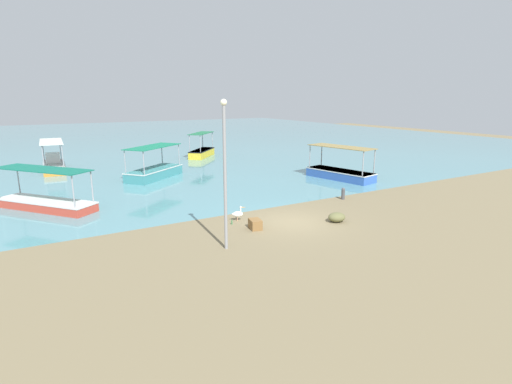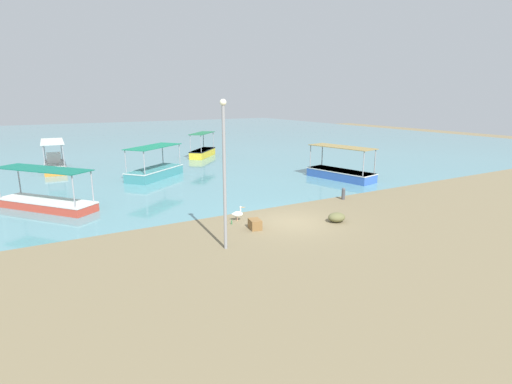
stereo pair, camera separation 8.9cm
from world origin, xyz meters
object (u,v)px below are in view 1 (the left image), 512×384
fishing_boat_near_left (340,172)px  fishing_boat_outer (46,201)px  pelican (238,214)px  lamp_post (225,168)px  glass_bottle (232,222)px  mooring_bollard (343,193)px  fishing_boat_center (54,164)px  cargo_crate (255,224)px  fishing_boat_far_left (154,171)px  net_pile (337,217)px  fishing_boat_far_right (202,152)px

fishing_boat_near_left → fishing_boat_outer: size_ratio=0.98×
pelican → lamp_post: lamp_post is taller
pelican → glass_bottle: size_ratio=2.96×
pelican → mooring_bollard: pelican is taller
fishing_boat_center → mooring_bollard: fishing_boat_center is taller
fishing_boat_center → lamp_post: size_ratio=1.01×
fishing_boat_center → glass_bottle: (6.70, -22.43, -0.46)m
fishing_boat_center → mooring_bollard: bearing=-54.4°
pelican → mooring_bollard: bearing=4.1°
fishing_boat_center → mooring_bollard: size_ratio=8.34×
cargo_crate → pelican: bearing=93.4°
lamp_post → glass_bottle: (1.78, 2.93, -3.47)m
fishing_boat_far_left → lamp_post: 17.44m
fishing_boat_near_left → fishing_boat_outer: bearing=174.4°
fishing_boat_outer → mooring_bollard: bearing=-23.1°
fishing_boat_far_left → glass_bottle: bearing=-90.5°
fishing_boat_near_left → glass_bottle: bearing=-154.8°
lamp_post → net_pile: lamp_post is taller
fishing_boat_far_left → glass_bottle: fishing_boat_far_left is taller
fishing_boat_outer → mooring_bollard: 18.26m
pelican → mooring_bollard: 8.07m
glass_bottle → lamp_post: bearing=-121.2°
pelican → net_pile: bearing=-32.7°
fishing_boat_far_left → net_pile: bearing=-73.5°
fishing_boat_center → glass_bottle: 23.41m
fishing_boat_near_left → glass_bottle: (-12.98, -6.11, -0.43)m
lamp_post → mooring_bollard: lamp_post is taller
lamp_post → net_pile: size_ratio=6.67×
cargo_crate → glass_bottle: cargo_crate is taller
fishing_boat_near_left → net_pile: size_ratio=6.18×
fishing_boat_outer → pelican: (8.75, -7.76, -0.10)m
fishing_boat_far_left → cargo_crate: 15.42m
fishing_boat_center → cargo_crate: 24.81m
fishing_boat_far_left → fishing_boat_near_left: bearing=-32.0°
net_pile → cargo_crate: bearing=164.9°
fishing_boat_center → net_pile: size_ratio=6.73×
fishing_boat_outer → lamp_post: size_ratio=0.95×
lamp_post → glass_bottle: lamp_post is taller
fishing_boat_far_left → pelican: 13.73m
fishing_boat_near_left → fishing_boat_outer: 21.24m
fishing_boat_outer → glass_bottle: bearing=-45.0°
fishing_boat_far_left → glass_bottle: 14.15m
cargo_crate → glass_bottle: bearing=118.3°
fishing_boat_far_left → pelican: size_ratio=6.92×
fishing_boat_far_left → pelican: (0.46, -13.73, -0.18)m
fishing_boat_center → fishing_boat_far_left: (6.82, -8.28, -0.01)m
fishing_boat_center → lamp_post: lamp_post is taller
fishing_boat_center → fishing_boat_outer: (-1.47, -14.25, -0.09)m
fishing_boat_near_left → fishing_boat_far_right: bearing=105.9°
fishing_boat_near_left → net_pile: fishing_boat_near_left is taller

